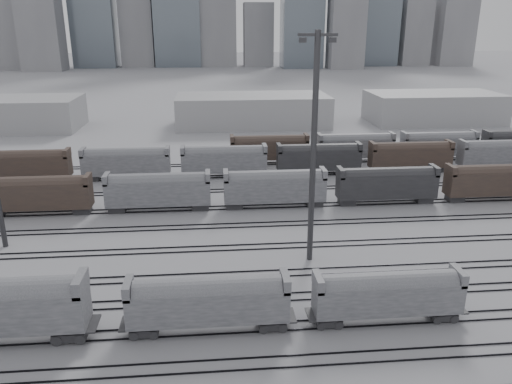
{
  "coord_description": "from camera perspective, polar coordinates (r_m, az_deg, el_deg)",
  "views": [
    {
      "loc": [
        -1.12,
        -37.38,
        26.01
      ],
      "look_at": [
        4.78,
        27.23,
        4.0
      ],
      "focal_mm": 35.0,
      "sensor_mm": 36.0,
      "label": 1
    }
  ],
  "objects": [
    {
      "name": "ground",
      "position": [
        45.55,
        -2.99,
        -16.11
      ],
      "size": [
        900.0,
        900.0,
        0.0
      ],
      "primitive_type": "plane",
      "color": "#AAAAAE",
      "rests_on": "ground"
    },
    {
      "name": "tracks",
      "position": [
        60.7,
        -3.68,
        -6.59
      ],
      "size": [
        220.0,
        71.5,
        0.16
      ],
      "color": "black",
      "rests_on": "ground"
    },
    {
      "name": "hopper_car_b",
      "position": [
        44.68,
        -5.48,
        -12.15
      ],
      "size": [
        14.19,
        2.82,
        5.07
      ],
      "color": "#262629",
      "rests_on": "ground"
    },
    {
      "name": "hopper_car_c",
      "position": [
        47.34,
        14.83,
        -11.05
      ],
      "size": [
        13.51,
        2.68,
        4.83
      ],
      "color": "#262629",
      "rests_on": "ground"
    },
    {
      "name": "light_mast_c",
      "position": [
        54.23,
        6.61,
        5.26
      ],
      "size": [
        4.07,
        0.65,
        25.42
      ],
      "color": "#363639",
      "rests_on": "ground"
    },
    {
      "name": "bg_string_near",
      "position": [
        73.72,
        2.16,
        0.38
      ],
      "size": [
        151.0,
        3.0,
        5.6
      ],
      "color": "gray",
      "rests_on": "ground"
    },
    {
      "name": "bg_string_mid",
      "position": [
        90.52,
        7.17,
        3.73
      ],
      "size": [
        151.0,
        3.0,
        5.6
      ],
      "color": "#262629",
      "rests_on": "ground"
    },
    {
      "name": "bg_string_far",
      "position": [
        102.95,
        15.83,
        5.0
      ],
      "size": [
        66.0,
        3.0,
        5.6
      ],
      "color": "#47372D",
      "rests_on": "ground"
    },
    {
      "name": "warehouse_mid",
      "position": [
        134.65,
        -0.41,
        9.33
      ],
      "size": [
        40.0,
        18.0,
        8.0
      ],
      "primitive_type": "cube",
      "color": "#A1A1A4",
      "rests_on": "ground"
    },
    {
      "name": "warehouse_right",
      "position": [
        147.46,
        19.6,
        9.09
      ],
      "size": [
        35.0,
        18.0,
        8.0
      ],
      "primitive_type": "cube",
      "color": "#A1A1A4",
      "rests_on": "ground"
    },
    {
      "name": "skyline",
      "position": [
        317.72,
        -3.26,
        20.28
      ],
      "size": [
        316.0,
        22.4,
        95.0
      ],
      "color": "gray",
      "rests_on": "ground"
    }
  ]
}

